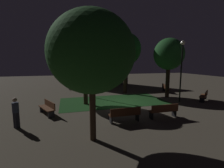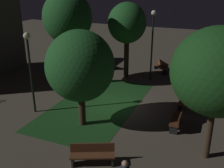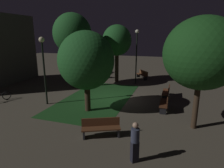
{
  "view_description": "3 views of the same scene",
  "coord_description": "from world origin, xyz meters",
  "views": [
    {
      "loc": [
        -4.38,
        -12.43,
        3.43
      ],
      "look_at": [
        -0.75,
        0.27,
        1.59
      ],
      "focal_mm": 25.72,
      "sensor_mm": 36.0,
      "label": 1
    },
    {
      "loc": [
        -13.63,
        -5.76,
        6.96
      ],
      "look_at": [
        -0.35,
        -0.14,
        1.42
      ],
      "focal_mm": 42.66,
      "sensor_mm": 36.0,
      "label": 2
    },
    {
      "loc": [
        -13.16,
        -4.54,
        4.65
      ],
      "look_at": [
        0.03,
        -0.2,
        1.06
      ],
      "focal_mm": 30.46,
      "sensor_mm": 36.0,
      "label": 3
    }
  ],
  "objects": [
    {
      "name": "ground_plane",
      "position": [
        0.0,
        0.0,
        0.0
      ],
      "size": [
        60.0,
        60.0,
        0.0
      ],
      "primitive_type": "plane",
      "color": "#4C4438"
    },
    {
      "name": "grass_lawn",
      "position": [
        -0.5,
        0.79,
        0.01
      ],
      "size": [
        8.98,
        4.64,
        0.01
      ],
      "primitive_type": "cube",
      "color": "#194219",
      "rests_on": "ground"
    },
    {
      "name": "bench_near_trees",
      "position": [
        -1.26,
        -4.19,
        0.48
      ],
      "size": [
        1.8,
        0.5,
        0.88
      ],
      "color": "#422314",
      "rests_on": "ground"
    },
    {
      "name": "bench_by_lamp",
      "position": [
        1.26,
        -4.19,
        0.48
      ],
      "size": [
        1.81,
        0.51,
        0.88
      ],
      "color": "brown",
      "rests_on": "ground"
    },
    {
      "name": "bench_back_row",
      "position": [
        6.45,
        3.21,
        0.48
      ],
      "size": [
        1.01,
        1.86,
        0.88
      ],
      "color": "#422314",
      "rests_on": "ground"
    },
    {
      "name": "bench_front_right",
      "position": [
        -5.64,
        -1.52,
        0.48
      ],
      "size": [
        1.19,
        1.84,
        0.88
      ],
      "color": "#512D19",
      "rests_on": "ground"
    },
    {
      "name": "bench_lawn_edge",
      "position": [
        7.27,
        -1.35,
        0.48
      ],
      "size": [
        1.71,
        1.49,
        0.88
      ],
      "color": "brown",
      "rests_on": "ground"
    },
    {
      "name": "tree_near_wall",
      "position": [
        -2.94,
        0.43,
        3.17
      ],
      "size": [
        3.36,
        3.36,
        4.93
      ],
      "color": "#38281C",
      "rests_on": "ground"
    },
    {
      "name": "tree_back_right",
      "position": [
        5.06,
        0.94,
        4.1
      ],
      "size": [
        2.84,
        2.84,
        5.65
      ],
      "color": "#2D2116",
      "rests_on": "ground"
    },
    {
      "name": "tree_lawn_side",
      "position": [
        -3.34,
        -5.74,
        3.8
      ],
      "size": [
        3.59,
        3.59,
        5.54
      ],
      "color": "#38281C",
      "rests_on": "ground"
    },
    {
      "name": "tree_tall_center",
      "position": [
        1.8,
        3.97,
        4.73
      ],
      "size": [
        3.3,
        3.3,
        6.51
      ],
      "color": "#2D2116",
      "rests_on": "ground"
    },
    {
      "name": "lamp_post_near_wall",
      "position": [
        -2.73,
        3.64,
        3.09
      ],
      "size": [
        0.36,
        0.36,
        4.55
      ],
      "color": "black",
      "rests_on": "ground"
    },
    {
      "name": "lamp_post_plaza_east",
      "position": [
        4.92,
        -1.06,
        3.44
      ],
      "size": [
        0.36,
        0.36,
        5.15
      ],
      "color": "black",
      "rests_on": "ground"
    }
  ]
}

